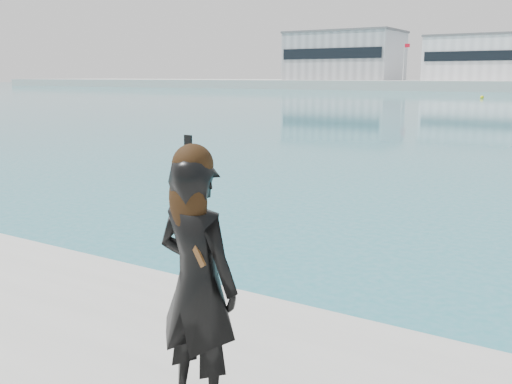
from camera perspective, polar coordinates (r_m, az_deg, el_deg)
warehouse_grey_left at (r=143.62m, az=8.83°, el=13.31°), size 26.52×16.36×11.50m
warehouse_white at (r=133.85m, az=22.18°, el=12.33°), size 24.48×15.35×9.50m
flagpole_left at (r=130.98m, az=14.60°, el=12.73°), size 1.28×0.16×8.00m
buoy_far at (r=82.91m, az=21.66°, el=8.69°), size 0.50×0.50×0.50m
woman at (r=3.67m, az=-5.93°, el=-8.41°), size 0.63×0.44×1.76m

